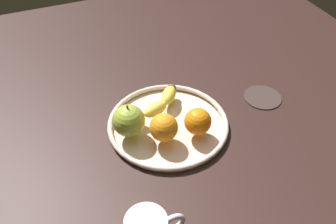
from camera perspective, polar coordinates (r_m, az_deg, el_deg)
ground_plane at (r=89.48cm, az=-0.00°, el=-3.21°), size 147.12×147.12×4.00cm
fruit_bowl at (r=87.41cm, az=-0.00°, el=-1.87°), size 28.75×28.75×1.80cm
banana at (r=88.53cm, az=-2.33°, el=1.01°), size 17.85×9.93×3.28cm
apple at (r=82.00cm, az=-6.08°, el=-1.42°), size 7.37×7.37×8.17cm
orange_back_right at (r=80.83cm, az=-0.66°, el=-2.41°), size 6.38×6.38×6.38cm
orange_center at (r=82.60cm, az=4.63°, el=-1.48°), size 6.16×6.16×6.16cm
ambient_coaster at (r=98.87cm, az=14.45°, el=2.28°), size 9.71×9.71×0.60cm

